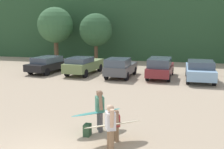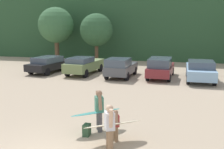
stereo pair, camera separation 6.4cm
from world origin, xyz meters
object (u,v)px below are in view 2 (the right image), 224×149
(surfboard_teal, at_px, (96,112))
(backpack_dropped, at_px, (87,130))
(parked_car_sky_blue, at_px, (200,70))
(parked_car_olive_green, at_px, (84,65))
(person_companion, at_px, (110,125))
(parked_car_dark_gray, at_px, (121,67))
(parked_car_black, at_px, (49,64))
(person_child, at_px, (116,123))
(person_adult, at_px, (99,108))
(surfboard_cream, at_px, (113,124))
(parked_car_maroon, at_px, (160,67))

(surfboard_teal, xyz_separation_m, backpack_dropped, (-0.20, -0.55, -0.53))
(parked_car_sky_blue, bearing_deg, parked_car_olive_green, 87.29)
(person_companion, bearing_deg, parked_car_dark_gray, -105.78)
(parked_car_black, relative_size, person_child, 4.16)
(person_companion, bearing_deg, backpack_dropped, -67.59)
(person_adult, distance_m, person_child, 1.17)
(parked_car_black, bearing_deg, surfboard_cream, -134.79)
(backpack_dropped, bearing_deg, surfboard_teal, 70.32)
(person_companion, relative_size, surfboard_cream, 0.76)
(parked_car_sky_blue, bearing_deg, parked_car_maroon, 83.65)
(parked_car_dark_gray, bearing_deg, surfboard_teal, -169.30)
(person_companion, relative_size, backpack_dropped, 3.52)
(parked_car_dark_gray, xyz_separation_m, parked_car_maroon, (3.05, 0.47, 0.02))
(parked_car_olive_green, height_order, surfboard_cream, parked_car_olive_green)
(parked_car_olive_green, bearing_deg, parked_car_maroon, -84.87)
(parked_car_dark_gray, distance_m, parked_car_sky_blue, 5.97)
(surfboard_cream, bearing_deg, parked_car_sky_blue, -142.43)
(parked_car_olive_green, relative_size, surfboard_teal, 2.40)
(parked_car_dark_gray, bearing_deg, parked_car_olive_green, 82.88)
(parked_car_maroon, relative_size, person_child, 3.84)
(parked_car_black, height_order, parked_car_maroon, parked_car_maroon)
(parked_car_maroon, relative_size, backpack_dropped, 9.78)
(parked_car_black, distance_m, parked_car_sky_blue, 12.46)
(parked_car_sky_blue, xyz_separation_m, person_adult, (-4.41, -11.01, 0.12))
(parked_car_sky_blue, bearing_deg, parked_car_dark_gray, 91.45)
(surfboard_teal, bearing_deg, person_companion, 79.04)
(parked_car_sky_blue, distance_m, person_companion, 13.11)
(parked_car_olive_green, bearing_deg, person_companion, -150.34)
(parked_car_black, xyz_separation_m, person_adult, (8.04, -11.60, 0.18))
(person_child, relative_size, person_companion, 0.73)
(person_companion, bearing_deg, parked_car_olive_green, -93.23)
(surfboard_teal, height_order, surfboard_cream, surfboard_teal)
(parked_car_black, relative_size, person_adult, 2.93)
(surfboard_teal, relative_size, backpack_dropped, 4.28)
(parked_car_sky_blue, height_order, person_companion, person_companion)
(parked_car_sky_blue, relative_size, backpack_dropped, 10.59)
(person_adult, xyz_separation_m, backpack_dropped, (-0.31, -0.60, -0.69))
(surfboard_teal, xyz_separation_m, surfboard_cream, (0.89, -0.86, -0.08))
(parked_car_sky_blue, bearing_deg, surfboard_cream, 163.11)
(parked_car_dark_gray, height_order, person_adult, person_adult)
(backpack_dropped, bearing_deg, parked_car_dark_gray, 96.21)
(person_companion, bearing_deg, parked_car_black, -82.74)
(parked_car_dark_gray, height_order, person_companion, person_companion)
(parked_car_olive_green, bearing_deg, parked_car_dark_gray, -94.07)
(person_child, bearing_deg, backpack_dropped, -34.52)
(parked_car_dark_gray, relative_size, person_adult, 2.50)
(person_adult, distance_m, surfboard_cream, 1.22)
(parked_car_sky_blue, bearing_deg, surfboard_teal, 157.83)
(parked_car_black, xyz_separation_m, parked_car_maroon, (9.53, -0.25, 0.09))
(person_child, height_order, person_companion, person_companion)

